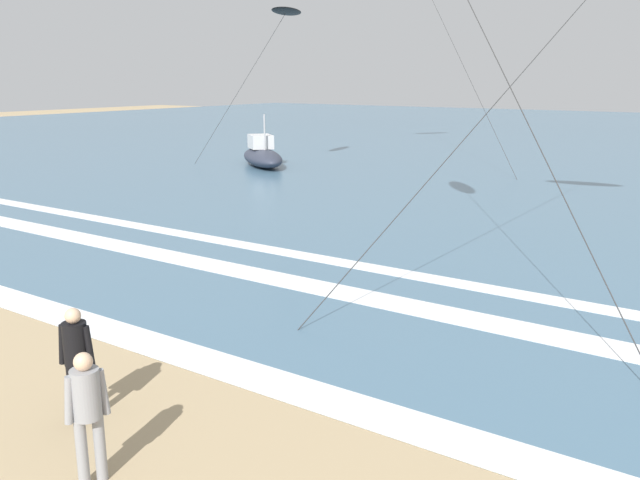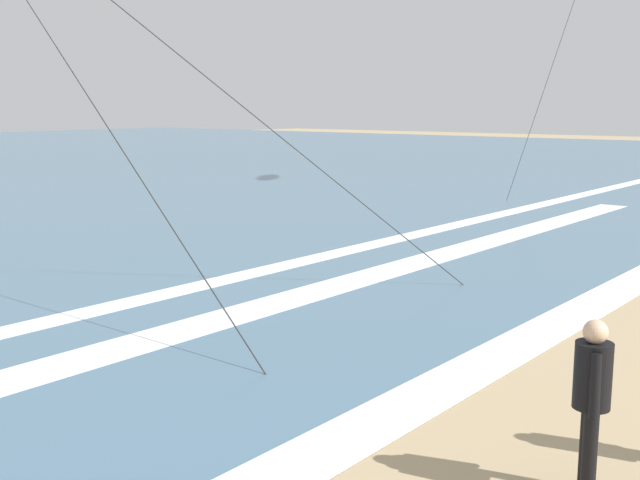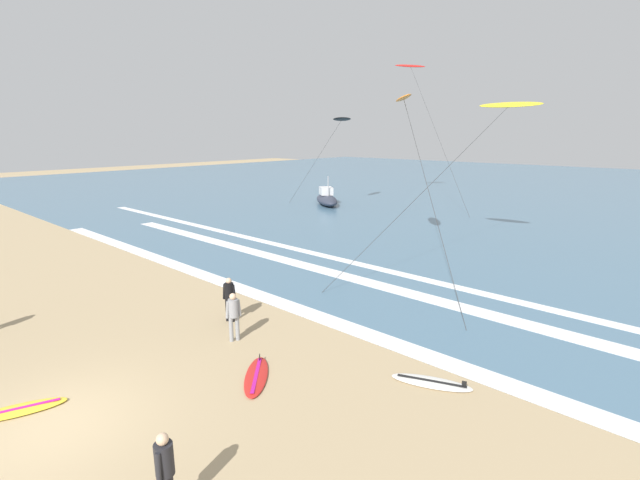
{
  "view_description": "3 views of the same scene",
  "coord_description": "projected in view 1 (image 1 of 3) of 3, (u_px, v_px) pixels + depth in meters",
  "views": [
    {
      "loc": [
        5.55,
        1.24,
        4.53
      ],
      "look_at": [
        -1.12,
        11.07,
        1.62
      ],
      "focal_mm": 37.42,
      "sensor_mm": 36.0,
      "label": 1
    },
    {
      "loc": [
        -8.12,
        4.05,
        3.38
      ],
      "look_at": [
        -0.43,
        10.29,
        1.66
      ],
      "focal_mm": 43.7,
      "sensor_mm": 36.0,
      "label": 2
    },
    {
      "loc": [
        10.29,
        -2.48,
        6.43
      ],
      "look_at": [
        -1.92,
        11.15,
        2.03
      ],
      "focal_mm": 24.88,
      "sensor_mm": 36.0,
      "label": 3
    }
  ],
  "objects": [
    {
      "name": "offshore_boat",
      "position": [
        262.0,
        156.0,
        34.69
      ],
      "size": [
        5.12,
        4.58,
        2.7
      ],
      "color": "#2D3342",
      "rests_on": "ground"
    },
    {
      "name": "wave_foam_mid_break",
      "position": [
        372.0,
        299.0,
        13.96
      ],
      "size": [
        39.24,
        0.9,
        0.01
      ],
      "primitive_type": "cube",
      "color": "white",
      "rests_on": "ocean_surface"
    },
    {
      "name": "surfer_foreground_main",
      "position": [
        76.0,
        354.0,
        8.84
      ],
      "size": [
        0.5,
        0.32,
        1.6
      ],
      "color": "black",
      "rests_on": "ground"
    },
    {
      "name": "surfer_right_near",
      "position": [
        87.0,
        406.0,
        7.43
      ],
      "size": [
        0.32,
        0.5,
        1.6
      ],
      "color": "gray",
      "rests_on": "ground"
    },
    {
      "name": "wave_foam_outer_break",
      "position": [
        471.0,
        286.0,
        14.83
      ],
      "size": [
        59.22,
        0.62,
        0.01
      ],
      "primitive_type": "cube",
      "color": "white",
      "rests_on": "ocean_surface"
    },
    {
      "name": "kite_black_high_right",
      "position": [
        286.0,
        12.0,
        32.79
      ],
      "size": [
        5.56,
        3.61,
        7.9
      ],
      "color": "black",
      "rests_on": "ground"
    },
    {
      "name": "wave_foam_shoreline",
      "position": [
        280.0,
        384.0,
        10.07
      ],
      "size": [
        44.35,
        0.82,
        0.01
      ],
      "primitive_type": "cube",
      "color": "white",
      "rests_on": "ocean_surface"
    }
  ]
}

